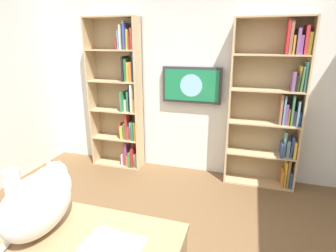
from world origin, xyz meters
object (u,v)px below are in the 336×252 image
(bookshelf_right, at_px, (122,99))
(wall_mounted_tv, at_px, (192,85))
(bookshelf_left, at_px, (274,104))
(cat, at_px, (42,199))
(paper_towel_roll, at_px, (14,189))
(open_binder, at_px, (113,244))

(bookshelf_right, height_order, wall_mounted_tv, bookshelf_right)
(bookshelf_left, distance_m, bookshelf_right, 2.11)
(wall_mounted_tv, bearing_deg, cat, 82.19)
(bookshelf_right, relative_size, paper_towel_roll, 7.95)
(bookshelf_right, distance_m, open_binder, 2.76)
(paper_towel_roll, bearing_deg, wall_mounted_tv, -105.81)
(wall_mounted_tv, bearing_deg, bookshelf_left, 175.74)
(cat, distance_m, open_binder, 0.50)
(wall_mounted_tv, relative_size, open_binder, 2.41)
(bookshelf_left, bearing_deg, open_binder, 68.75)
(bookshelf_left, xyz_separation_m, bookshelf_right, (2.11, 0.00, -0.06))
(bookshelf_right, height_order, open_binder, bookshelf_right)
(bookshelf_right, bearing_deg, wall_mounted_tv, -175.23)
(bookshelf_left, xyz_separation_m, cat, (1.44, 2.48, -0.14))
(bookshelf_right, xyz_separation_m, cat, (-0.68, 2.47, -0.08))
(bookshelf_right, height_order, paper_towel_roll, bookshelf_right)
(paper_towel_roll, bearing_deg, open_binder, 169.94)
(wall_mounted_tv, height_order, paper_towel_roll, wall_mounted_tv)
(cat, bearing_deg, bookshelf_left, -120.14)
(paper_towel_roll, bearing_deg, bookshelf_left, -127.02)
(wall_mounted_tv, bearing_deg, paper_towel_roll, 74.19)
(bookshelf_left, relative_size, bookshelf_right, 0.98)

